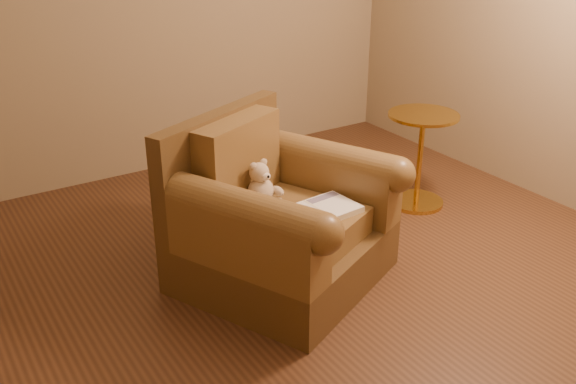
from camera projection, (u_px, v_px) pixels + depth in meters
floor at (311, 282)px, 3.50m from camera, size 4.00×4.00×0.00m
armchair at (276, 220)px, 3.43m from camera, size 1.27×1.25×0.88m
teddy_bear at (262, 188)px, 3.39m from camera, size 0.18×0.21×0.25m
guidebook at (319, 211)px, 3.31m from camera, size 0.44×0.29×0.03m
side_table at (420, 157)px, 4.26m from camera, size 0.46×0.46×0.64m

